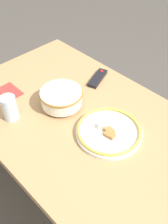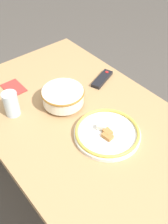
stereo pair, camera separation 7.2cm
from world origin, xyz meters
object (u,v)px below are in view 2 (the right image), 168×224
Objects in this scene: noodle_bowl at (63,96)px; tv_remote at (102,79)px; drinking_glass at (11,104)px; food_plate at (107,133)px.

noodle_bowl reaches higher than tv_remote.
drinking_glass reaches higher than noodle_bowl.
tv_remote is (-0.02, 0.29, -0.04)m from noodle_bowl.
tv_remote is 0.53m from drinking_glass.
food_plate is 1.71× the size of tv_remote.
tv_remote is at bearing 140.91° from food_plate.
food_plate is at bearing 5.44° from noodle_bowl.
tv_remote is at bearing 94.71° from noodle_bowl.
food_plate is 0.41m from tv_remote.
drinking_glass reaches higher than food_plate.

